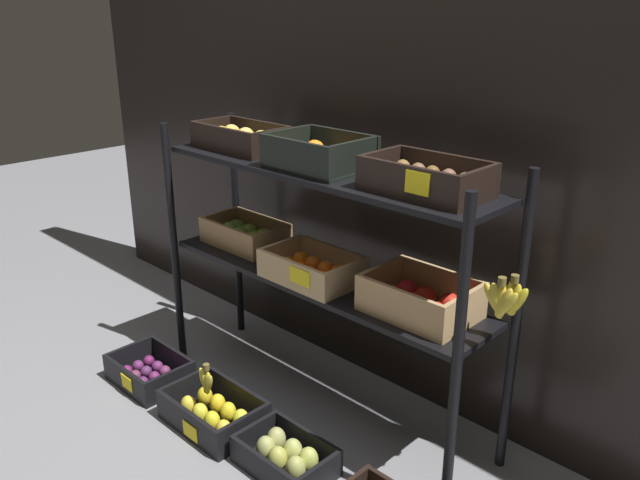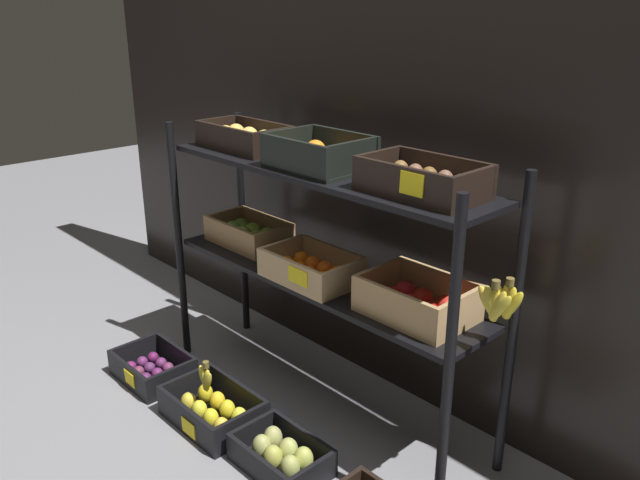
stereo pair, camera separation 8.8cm
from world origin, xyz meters
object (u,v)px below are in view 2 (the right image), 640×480
display_rack (323,225)px  crate_ground_lemon (213,410)px  banana_bunch_loose (206,379)px  crate_ground_pear (281,455)px  crate_ground_plum (153,369)px

display_rack → crate_ground_lemon: display_rack is taller
crate_ground_lemon → banana_bunch_loose: 0.13m
banana_bunch_loose → crate_ground_pear: bearing=3.8°
display_rack → crate_ground_lemon: 0.82m
crate_ground_plum → crate_ground_lemon: bearing=1.5°
crate_ground_pear → display_rack: bearing=115.6°
display_rack → crate_ground_pear: 0.81m
crate_ground_plum → crate_ground_lemon: size_ratio=0.86×
crate_ground_lemon → display_rack: bearing=61.9°
crate_ground_lemon → crate_ground_pear: size_ratio=1.15×
crate_ground_lemon → crate_ground_pear: (0.38, 0.02, 0.00)m
display_rack → crate_ground_pear: bearing=-64.4°
crate_ground_pear → banana_bunch_loose: banana_bunch_loose is taller
display_rack → crate_ground_plum: size_ratio=4.67×
crate_ground_plum → banana_bunch_loose: 0.42m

